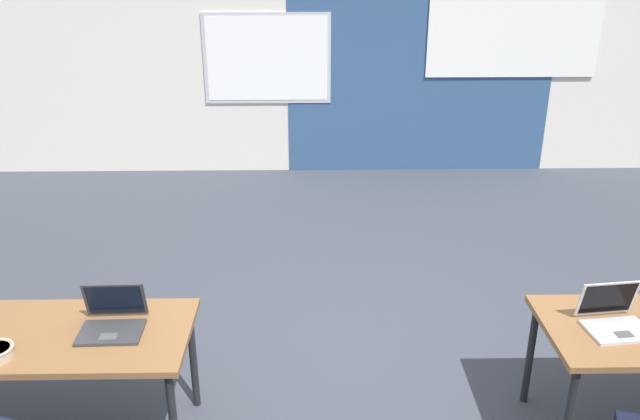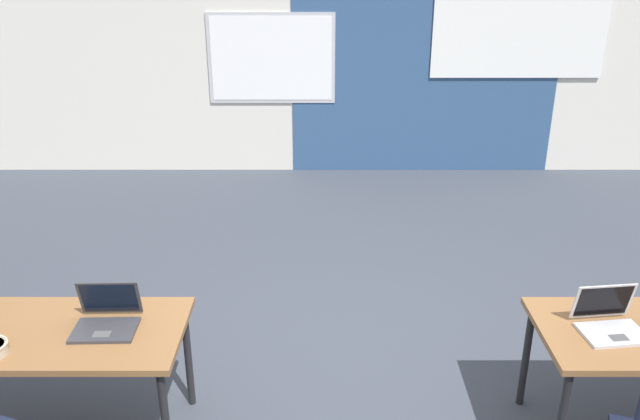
# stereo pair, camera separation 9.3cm
# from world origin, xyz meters

# --- Properties ---
(ground_plane) EXTENTS (24.00, 24.00, 0.00)m
(ground_plane) POSITION_xyz_m (0.00, 0.00, 0.00)
(ground_plane) COLOR #383D47
(back_wall_assembly) EXTENTS (10.00, 0.27, 2.80)m
(back_wall_assembly) POSITION_xyz_m (0.04, 4.20, 1.41)
(back_wall_assembly) COLOR silver
(back_wall_assembly) RESTS_ON ground
(desk_near_left) EXTENTS (1.60, 0.70, 0.72)m
(desk_near_left) POSITION_xyz_m (-1.75, -0.60, 0.66)
(desk_near_left) COLOR brown
(desk_near_left) RESTS_ON ground
(laptop_near_left_inner) EXTENTS (0.34, 0.30, 0.23)m
(laptop_near_left_inner) POSITION_xyz_m (-1.36, -0.56, 0.77)
(laptop_near_left_inner) COLOR #333338
(laptop_near_left_inner) RESTS_ON desk_near_left
(laptop_near_right_inner) EXTENTS (0.36, 0.32, 0.23)m
(laptop_near_right_inner) POSITION_xyz_m (1.31, -0.60, 0.77)
(laptop_near_right_inner) COLOR #B7B7BC
(laptop_near_right_inner) RESTS_ON desk_near_right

